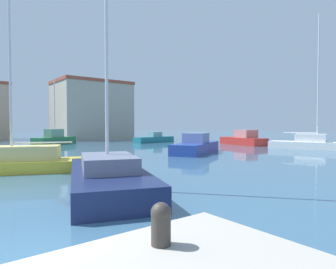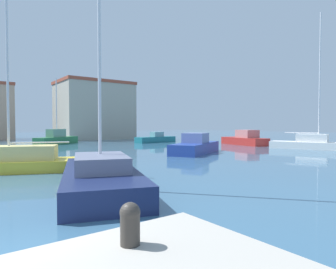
% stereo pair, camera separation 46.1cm
% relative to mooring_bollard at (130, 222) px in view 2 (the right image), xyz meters
% --- Properties ---
extents(water, '(160.00, 160.00, 0.00)m').
position_rel_mooring_bollard_xyz_m(water, '(13.43, 22.06, -1.18)').
color(water, '#38607F').
rests_on(water, ground).
extents(mooring_bollard, '(0.27, 0.27, 0.55)m').
position_rel_mooring_bollard_xyz_m(mooring_bollard, '(0.00, 0.00, 0.00)').
color(mooring_bollard, '#38332D').
rests_on(mooring_bollard, pier_quay).
extents(sailboat_green_near_pier, '(6.22, 4.98, 8.26)m').
position_rel_mooring_bollard_xyz_m(sailboat_green_near_pier, '(8.97, 34.51, -0.48)').
color(sailboat_green_near_pier, '#28703D').
rests_on(sailboat_green_near_pier, water).
extents(sailboat_white_behind_lamppost, '(5.20, 9.24, 13.36)m').
position_rel_mooring_bollard_xyz_m(sailboat_white_behind_lamppost, '(27.28, 10.95, -0.61)').
color(sailboat_white_behind_lamppost, white).
rests_on(sailboat_white_behind_lamppost, water).
extents(motorboat_blue_center_channel, '(7.18, 5.33, 1.73)m').
position_rel_mooring_bollard_xyz_m(motorboat_blue_center_channel, '(15.10, 15.37, -0.58)').
color(motorboat_blue_center_channel, '#233D93').
rests_on(motorboat_blue_center_channel, water).
extents(sailboat_yellow_outer_mooring, '(8.58, 5.39, 10.00)m').
position_rel_mooring_bollard_xyz_m(sailboat_yellow_outer_mooring, '(0.77, 13.67, -0.67)').
color(sailboat_yellow_outer_mooring, gold).
rests_on(sailboat_yellow_outer_mooring, water).
extents(motorboat_red_distant_east, '(3.40, 6.67, 1.82)m').
position_rel_mooring_bollard_xyz_m(motorboat_red_distant_east, '(26.91, 19.51, -0.52)').
color(motorboat_red_distant_east, '#B22823').
rests_on(motorboat_red_distant_east, water).
extents(sailboat_navy_inner_mooring, '(5.02, 8.06, 11.61)m').
position_rel_mooring_bollard_xyz_m(sailboat_navy_inner_mooring, '(2.70, 7.04, -0.64)').
color(sailboat_navy_inner_mooring, '#19234C').
rests_on(sailboat_navy_inner_mooring, water).
extents(motorboat_teal_far_left, '(6.45, 2.49, 1.45)m').
position_rel_mooring_bollard_xyz_m(motorboat_teal_far_left, '(21.08, 30.11, -0.69)').
color(motorboat_teal_far_left, '#1E707A').
rests_on(motorboat_teal_far_left, water).
extents(warehouse_block, '(11.74, 8.98, 9.74)m').
position_rel_mooring_bollard_xyz_m(warehouse_block, '(18.18, 44.53, 3.70)').
color(warehouse_block, '#B2A893').
rests_on(warehouse_block, ground).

